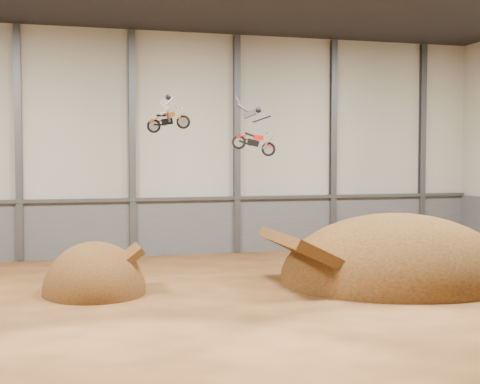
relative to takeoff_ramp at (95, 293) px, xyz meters
name	(u,v)px	position (x,y,z in m)	size (l,w,h in m)	color
floor	(251,304)	(6.23, -4.13, 0.00)	(40.00, 40.00, 0.00)	#4F2D15
back_wall	(185,144)	(6.23, 10.87, 7.00)	(40.00, 0.10, 14.00)	#BBB6A5
lower_band_back	(186,227)	(6.23, 10.77, 1.75)	(39.80, 0.18, 3.50)	#5A5C62
steel_rail	(186,199)	(6.23, 10.62, 3.55)	(39.80, 0.35, 0.20)	#47494F
steel_column_1	(18,143)	(-3.77, 10.67, 7.00)	(0.40, 0.36, 13.90)	#47494F
steel_column_2	(132,144)	(2.89, 10.67, 7.00)	(0.40, 0.36, 13.90)	#47494F
steel_column_3	(237,144)	(9.56, 10.67, 7.00)	(0.40, 0.36, 13.90)	#47494F
steel_column_4	(333,145)	(16.23, 10.67, 7.00)	(0.40, 0.36, 13.90)	#47494F
steel_column_5	(422,145)	(22.89, 10.67, 7.00)	(0.40, 0.36, 13.90)	#47494F
takeoff_ramp	(95,293)	(0.00, 0.00, 0.00)	(4.66, 5.38, 4.66)	#3E240F
landing_ramp	(397,281)	(14.63, -1.12, 0.00)	(11.77, 10.42, 6.79)	#3E240F
fmx_rider_a	(169,111)	(3.30, -1.07, 8.23)	(1.93, 0.73, 1.74)	orange
fmx_rider_b	(252,127)	(7.70, 0.82, 7.66)	(2.91, 0.83, 2.49)	#B60B0A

